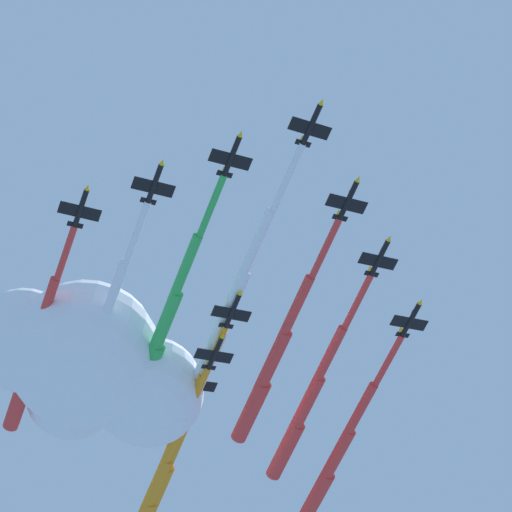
# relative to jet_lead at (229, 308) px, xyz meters

# --- Properties ---
(jet_lead) EXTENTS (13.70, 72.79, 4.16)m
(jet_lead) POSITION_rel_jet_lead_xyz_m (0.00, 0.00, 0.00)
(jet_lead) COLOR black
(jet_port_inner) EXTENTS (14.32, 68.52, 4.18)m
(jet_port_inner) POSITION_rel_jet_lead_xyz_m (-13.55, -6.49, -2.99)
(jet_port_inner) COLOR black
(jet_starboard_inner) EXTENTS (13.77, 68.64, 4.20)m
(jet_starboard_inner) POSITION_rel_jet_lead_xyz_m (10.60, -9.38, -1.27)
(jet_starboard_inner) COLOR black
(jet_port_mid) EXTENTS (14.57, 67.66, 4.19)m
(jet_port_mid) POSITION_rel_jet_lead_xyz_m (-26.87, -15.23, -0.21)
(jet_port_mid) COLOR black
(jet_starboard_mid) EXTENTS (14.04, 69.68, 4.15)m
(jet_starboard_mid) POSITION_rel_jet_lead_xyz_m (21.04, -22.16, -1.12)
(jet_starboard_mid) COLOR black
(jet_port_outer) EXTENTS (14.33, 67.26, 4.23)m
(jet_port_outer) POSITION_rel_jet_lead_xyz_m (-39.86, -24.28, -1.35)
(jet_port_outer) COLOR black
(jet_starboard_outer) EXTENTS (12.87, 64.71, 4.15)m
(jet_starboard_outer) POSITION_rel_jet_lead_xyz_m (32.44, -31.04, 0.01)
(jet_starboard_outer) COLOR black
(jet_trail_port) EXTENTS (14.23, 67.12, 4.18)m
(jet_trail_port) POSITION_rel_jet_lead_xyz_m (-5.38, -39.09, -1.92)
(jet_trail_port) COLOR black
(jet_trail_starboard) EXTENTS (13.51, 67.47, 4.22)m
(jet_trail_starboard) POSITION_rel_jet_lead_xyz_m (-6.17, -50.04, -2.87)
(jet_trail_starboard) COLOR black
(cloud_puff) EXTENTS (53.65, 41.65, 35.46)m
(cloud_puff) POSITION_rel_jet_lead_xyz_m (20.79, -29.81, 4.04)
(cloud_puff) COLOR white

